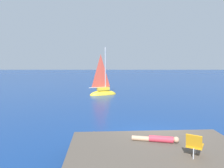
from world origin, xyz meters
The scene contains 7 objects.
ground_plane centered at (0.00, 0.00, 0.00)m, with size 160.00×160.00×0.00m, color navy.
shore_ledge centered at (-0.47, -3.10, 0.38)m, with size 6.20×3.98×0.76m, color brown.
boulder_seaward centered at (-2.71, -1.01, 0.00)m, with size 0.72×0.58×0.40m, color #534E44.
boulder_inland centered at (-2.72, -0.98, 0.00)m, with size 1.24×0.99×0.68m, color #4F4440.
sailboat_near centered at (-3.08, 13.29, 0.32)m, with size 3.25×2.07×5.86m.
person_sunbather centered at (-0.32, -2.40, 0.88)m, with size 1.74×0.53×0.25m.
beach_chair centered at (0.57, -3.67, 1.20)m, with size 0.71×0.75×0.80m.
Camera 1 is at (-2.05, -10.03, 3.83)m, focal length 33.49 mm.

